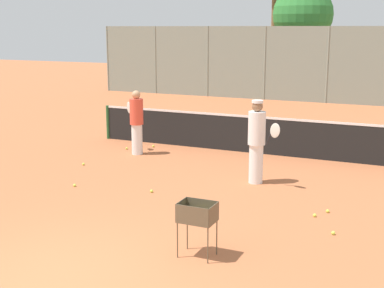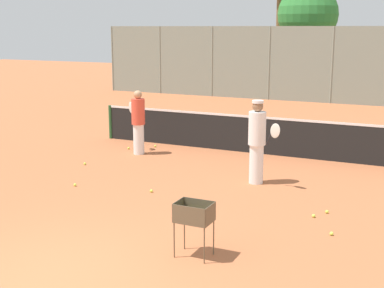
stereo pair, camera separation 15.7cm
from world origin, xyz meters
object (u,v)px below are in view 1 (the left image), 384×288
object	(u,v)px
player_white_outfit	(137,122)
player_red_cap	(257,141)
tennis_net	(250,133)
ball_cart	(197,217)

from	to	relation	value
player_white_outfit	player_red_cap	world-z (taller)	player_red_cap
player_white_outfit	player_red_cap	bearing A→B (deg)	-162.15
tennis_net	ball_cart	bearing A→B (deg)	-77.96
player_white_outfit	ball_cart	xyz separation A→B (m)	(4.35, -5.59, -0.28)
player_white_outfit	tennis_net	bearing A→B (deg)	-115.77
ball_cart	player_white_outfit	bearing A→B (deg)	127.86
ball_cart	player_red_cap	bearing A→B (deg)	95.58
tennis_net	player_red_cap	world-z (taller)	player_red_cap
player_white_outfit	ball_cart	size ratio (longest dim) A/B	2.06
tennis_net	ball_cart	world-z (taller)	tennis_net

